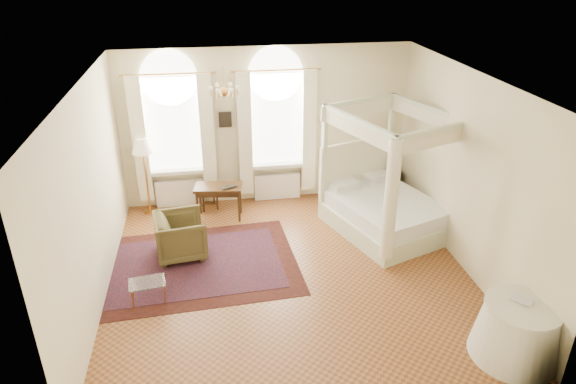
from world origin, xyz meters
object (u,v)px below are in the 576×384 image
object	(u,v)px
canopy_bed	(387,205)
writing_desk	(218,191)
nightstand	(389,182)
side_table	(518,331)
stool	(208,191)
armchair	(181,236)
floor_lamp	(142,149)
coffee_table	(147,284)

from	to	relation	value
canopy_bed	writing_desk	distance (m)	3.35
canopy_bed	nightstand	world-z (taller)	canopy_bed
writing_desk	nightstand	bearing A→B (deg)	7.24
side_table	stool	bearing A→B (deg)	128.19
stool	armchair	world-z (taller)	armchair
nightstand	writing_desk	bearing A→B (deg)	-172.76
writing_desk	floor_lamp	distance (m)	1.71
nightstand	stool	distance (m)	4.00
stool	coffee_table	xyz separation A→B (m)	(-1.00, -3.11, -0.05)
writing_desk	stool	bearing A→B (deg)	113.89
stool	side_table	size ratio (longest dim) A/B	0.40
nightstand	floor_lamp	distance (m)	5.34
nightstand	floor_lamp	xyz separation A→B (m)	(-5.23, 0.00, 1.09)
stool	side_table	distance (m)	6.47
canopy_bed	writing_desk	size ratio (longest dim) A/B	2.65
armchair	nightstand	bearing A→B (deg)	-75.89
nightstand	armchair	world-z (taller)	armchair
stool	armchair	distance (m)	1.89
nightstand	armchair	size ratio (longest dim) A/B	0.70
stool	coffee_table	world-z (taller)	stool
canopy_bed	writing_desk	bearing A→B (deg)	161.69
nightstand	armchair	distance (m)	4.87
writing_desk	armchair	bearing A→B (deg)	-118.63
nightstand	floor_lamp	bearing A→B (deg)	180.00
nightstand	canopy_bed	bearing A→B (deg)	-111.54
writing_desk	armchair	size ratio (longest dim) A/B	1.15
writing_desk	floor_lamp	bearing A→B (deg)	161.50
nightstand	coffee_table	xyz separation A→B (m)	(-5.00, -3.11, 0.03)
nightstand	side_table	bearing A→B (deg)	-90.00
armchair	side_table	bearing A→B (deg)	-133.70
canopy_bed	coffee_table	xyz separation A→B (m)	(-4.40, -1.58, -0.21)
canopy_bed	side_table	xyz separation A→B (m)	(0.61, -3.55, -0.14)
writing_desk	stool	xyz separation A→B (m)	(-0.21, 0.48, -0.23)
canopy_bed	writing_desk	xyz separation A→B (m)	(-3.18, 1.05, 0.06)
floor_lamp	side_table	distance (m)	7.36
writing_desk	side_table	xyz separation A→B (m)	(3.79, -4.61, -0.21)
writing_desk	stool	distance (m)	0.57
floor_lamp	armchair	bearing A→B (deg)	-68.64
writing_desk	coffee_table	xyz separation A→B (m)	(-1.21, -2.63, -0.27)
stool	floor_lamp	xyz separation A→B (m)	(-1.23, 0.00, 1.02)
canopy_bed	armchair	bearing A→B (deg)	-175.89
coffee_table	armchair	bearing A→B (deg)	69.51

